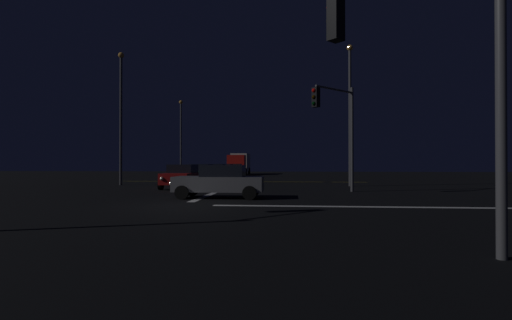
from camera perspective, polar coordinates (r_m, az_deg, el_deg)
ground at (r=15.41m, az=-10.84°, el=-6.83°), size 120.00×120.00×0.10m
stop_line_north at (r=22.62m, az=-5.68°, el=-4.67°), size 0.35×12.65×0.01m
centre_line_ns at (r=34.07m, az=-2.05°, el=-3.26°), size 22.00×0.15×0.01m
crosswalk_bar_east at (r=15.20m, az=17.83°, el=-6.70°), size 12.65×0.40×0.01m
sedan_red at (r=25.57m, az=-10.99°, el=-2.39°), size 2.02×4.33×1.57m
sedan_green at (r=31.93m, az=-8.31°, el=-2.01°), size 2.02×4.33×1.57m
sedan_black at (r=37.10m, az=-6.06°, el=-1.79°), size 2.02×4.33×1.57m
sedan_white at (r=43.25m, az=-4.71°, el=-1.61°), size 2.02×4.33×1.57m
sedan_orange at (r=49.21m, az=-3.24°, el=-1.47°), size 2.02×4.33×1.57m
box_truck at (r=56.15m, az=-2.48°, el=-0.42°), size 2.68×8.28×3.08m
sedan_gray_crossing at (r=18.22m, az=-5.43°, el=-3.17°), size 4.33×2.02×1.57m
traffic_signal_ne at (r=21.90m, az=12.07°, el=6.05°), size 2.56×2.56×6.08m
traffic_signal_se at (r=8.77m, az=22.74°, el=16.31°), size 2.83×2.83×6.10m
streetlamp_left_far at (r=45.71m, az=-11.18°, el=4.01°), size 0.44×0.44×9.06m
streetlamp_right_near at (r=28.41m, az=13.89°, el=7.92°), size 0.44×0.44×10.18m
streetlamp_left_near at (r=30.81m, az=-19.57°, el=7.17°), size 0.44×0.44×10.07m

